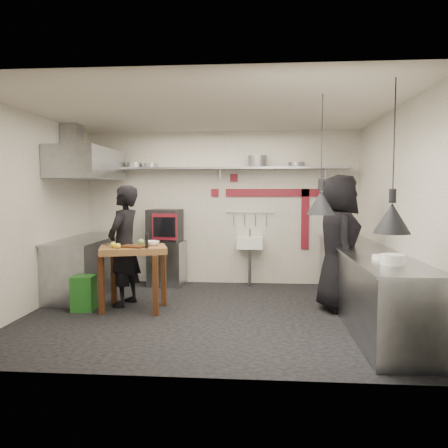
# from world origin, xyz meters

# --- Properties ---
(floor) EXTENTS (5.00, 5.00, 0.00)m
(floor) POSITION_xyz_m (0.00, 0.00, 0.00)
(floor) COLOR black
(floor) RESTS_ON ground
(ceiling) EXTENTS (5.00, 5.00, 0.00)m
(ceiling) POSITION_xyz_m (0.00, 0.00, 2.80)
(ceiling) COLOR beige
(ceiling) RESTS_ON floor
(wall_back) EXTENTS (5.00, 0.04, 2.80)m
(wall_back) POSITION_xyz_m (0.00, 2.10, 1.40)
(wall_back) COLOR silver
(wall_back) RESTS_ON floor
(wall_front) EXTENTS (5.00, 0.04, 2.80)m
(wall_front) POSITION_xyz_m (0.00, -2.10, 1.40)
(wall_front) COLOR silver
(wall_front) RESTS_ON floor
(wall_left) EXTENTS (0.04, 4.20, 2.80)m
(wall_left) POSITION_xyz_m (-2.50, 0.00, 1.40)
(wall_left) COLOR silver
(wall_left) RESTS_ON floor
(wall_right) EXTENTS (0.04, 4.20, 2.80)m
(wall_right) POSITION_xyz_m (2.50, 0.00, 1.40)
(wall_right) COLOR silver
(wall_right) RESTS_ON floor
(red_band_horiz) EXTENTS (1.70, 0.02, 0.14)m
(red_band_horiz) POSITION_xyz_m (0.95, 2.08, 1.68)
(red_band_horiz) COLOR maroon
(red_band_horiz) RESTS_ON wall_back
(red_band_vert) EXTENTS (0.14, 0.02, 1.10)m
(red_band_vert) POSITION_xyz_m (1.55, 2.08, 1.20)
(red_band_vert) COLOR maroon
(red_band_vert) RESTS_ON wall_back
(red_tile_a) EXTENTS (0.14, 0.02, 0.14)m
(red_tile_a) POSITION_xyz_m (0.25, 2.08, 1.95)
(red_tile_a) COLOR maroon
(red_tile_a) RESTS_ON wall_back
(red_tile_b) EXTENTS (0.14, 0.02, 0.14)m
(red_tile_b) POSITION_xyz_m (-0.10, 2.08, 1.68)
(red_tile_b) COLOR maroon
(red_tile_b) RESTS_ON wall_back
(back_shelf) EXTENTS (4.60, 0.34, 0.04)m
(back_shelf) POSITION_xyz_m (0.00, 1.92, 2.12)
(back_shelf) COLOR gray
(back_shelf) RESTS_ON wall_back
(shelf_bracket_left) EXTENTS (0.04, 0.06, 0.24)m
(shelf_bracket_left) POSITION_xyz_m (-1.90, 2.07, 2.02)
(shelf_bracket_left) COLOR gray
(shelf_bracket_left) RESTS_ON wall_back
(shelf_bracket_mid) EXTENTS (0.04, 0.06, 0.24)m
(shelf_bracket_mid) POSITION_xyz_m (0.00, 2.07, 2.02)
(shelf_bracket_mid) COLOR gray
(shelf_bracket_mid) RESTS_ON wall_back
(shelf_bracket_right) EXTENTS (0.04, 0.06, 0.24)m
(shelf_bracket_right) POSITION_xyz_m (1.90, 2.07, 2.02)
(shelf_bracket_right) COLOR gray
(shelf_bracket_right) RESTS_ON wall_back
(pan_far_left) EXTENTS (0.33, 0.33, 0.09)m
(pan_far_left) POSITION_xyz_m (-1.56, 1.92, 2.19)
(pan_far_left) COLOR gray
(pan_far_left) RESTS_ON back_shelf
(pan_mid_left) EXTENTS (0.31, 0.31, 0.07)m
(pan_mid_left) POSITION_xyz_m (-1.26, 1.92, 2.18)
(pan_mid_left) COLOR gray
(pan_mid_left) RESTS_ON back_shelf
(stock_pot) EXTENTS (0.36, 0.36, 0.20)m
(stock_pot) POSITION_xyz_m (0.68, 1.92, 2.24)
(stock_pot) COLOR gray
(stock_pot) RESTS_ON back_shelf
(pan_right) EXTENTS (0.36, 0.36, 0.08)m
(pan_right) POSITION_xyz_m (1.37, 1.92, 2.18)
(pan_right) COLOR gray
(pan_right) RESTS_ON back_shelf
(oven_stand) EXTENTS (0.65, 0.60, 0.80)m
(oven_stand) POSITION_xyz_m (-0.95, 1.80, 0.40)
(oven_stand) COLOR gray
(oven_stand) RESTS_ON floor
(combi_oven) EXTENTS (0.60, 0.57, 0.58)m
(combi_oven) POSITION_xyz_m (-0.98, 1.78, 1.09)
(combi_oven) COLOR black
(combi_oven) RESTS_ON oven_stand
(oven_door) EXTENTS (0.45, 0.07, 0.46)m
(oven_door) POSITION_xyz_m (-0.92, 1.49, 1.09)
(oven_door) COLOR maroon
(oven_door) RESTS_ON combi_oven
(oven_glass) EXTENTS (0.39, 0.05, 0.34)m
(oven_glass) POSITION_xyz_m (-0.92, 1.47, 1.09)
(oven_glass) COLOR black
(oven_glass) RESTS_ON oven_door
(hand_sink) EXTENTS (0.46, 0.34, 0.22)m
(hand_sink) POSITION_xyz_m (0.55, 1.92, 0.78)
(hand_sink) COLOR white
(hand_sink) RESTS_ON wall_back
(sink_tap) EXTENTS (0.03, 0.03, 0.14)m
(sink_tap) POSITION_xyz_m (0.55, 1.92, 0.96)
(sink_tap) COLOR gray
(sink_tap) RESTS_ON hand_sink
(sink_drain) EXTENTS (0.06, 0.06, 0.66)m
(sink_drain) POSITION_xyz_m (0.55, 1.88, 0.34)
(sink_drain) COLOR gray
(sink_drain) RESTS_ON floor
(utensil_rail) EXTENTS (0.90, 0.02, 0.02)m
(utensil_rail) POSITION_xyz_m (0.55, 2.06, 1.32)
(utensil_rail) COLOR gray
(utensil_rail) RESTS_ON wall_back
(counter_right) EXTENTS (0.70, 3.80, 0.90)m
(counter_right) POSITION_xyz_m (2.15, 0.00, 0.45)
(counter_right) COLOR gray
(counter_right) RESTS_ON floor
(counter_right_top) EXTENTS (0.76, 3.90, 0.03)m
(counter_right_top) POSITION_xyz_m (2.15, 0.00, 0.92)
(counter_right_top) COLOR gray
(counter_right_top) RESTS_ON counter_right
(plate_stack) EXTENTS (0.31, 0.31, 0.11)m
(plate_stack) POSITION_xyz_m (2.12, -1.26, 0.99)
(plate_stack) COLOR white
(plate_stack) RESTS_ON counter_right_top
(small_bowl_right) EXTENTS (0.27, 0.27, 0.05)m
(small_bowl_right) POSITION_xyz_m (2.10, -0.90, 0.96)
(small_bowl_right) COLOR white
(small_bowl_right) RESTS_ON counter_right_top
(counter_left) EXTENTS (0.70, 1.90, 0.90)m
(counter_left) POSITION_xyz_m (-2.15, 1.05, 0.45)
(counter_left) COLOR gray
(counter_left) RESTS_ON floor
(counter_left_top) EXTENTS (0.76, 2.00, 0.03)m
(counter_left_top) POSITION_xyz_m (-2.15, 1.05, 0.92)
(counter_left_top) COLOR gray
(counter_left_top) RESTS_ON counter_left
(extractor_hood) EXTENTS (0.78, 1.60, 0.50)m
(extractor_hood) POSITION_xyz_m (-2.10, 1.05, 2.15)
(extractor_hood) COLOR gray
(extractor_hood) RESTS_ON ceiling
(hood_duct) EXTENTS (0.28, 0.28, 0.50)m
(hood_duct) POSITION_xyz_m (-2.35, 1.05, 2.55)
(hood_duct) COLOR gray
(hood_duct) RESTS_ON ceiling
(green_bin) EXTENTS (0.33, 0.33, 0.50)m
(green_bin) POSITION_xyz_m (-1.79, 0.04, 0.25)
(green_bin) COLOR #1F621E
(green_bin) RESTS_ON floor
(prep_table) EXTENTS (1.07, 0.88, 0.92)m
(prep_table) POSITION_xyz_m (-1.08, 0.11, 0.46)
(prep_table) COLOR brown
(prep_table) RESTS_ON floor
(cutting_board) EXTENTS (0.41, 0.35, 0.02)m
(cutting_board) POSITION_xyz_m (-1.05, 0.02, 0.93)
(cutting_board) COLOR #492511
(cutting_board) RESTS_ON prep_table
(pepper_mill) EXTENTS (0.05, 0.05, 0.20)m
(pepper_mill) POSITION_xyz_m (-0.83, -0.08, 1.02)
(pepper_mill) COLOR black
(pepper_mill) RESTS_ON prep_table
(lemon_a) EXTENTS (0.10, 0.10, 0.08)m
(lemon_a) POSITION_xyz_m (-1.32, -0.04, 0.96)
(lemon_a) COLOR gold
(lemon_a) RESTS_ON prep_table
(lemon_b) EXTENTS (0.08, 0.08, 0.08)m
(lemon_b) POSITION_xyz_m (-1.21, -0.15, 0.96)
(lemon_b) COLOR gold
(lemon_b) RESTS_ON prep_table
(veg_ball) EXTENTS (0.10, 0.10, 0.10)m
(veg_ball) POSITION_xyz_m (-1.00, 0.22, 0.97)
(veg_ball) COLOR #6C9C44
(veg_ball) RESTS_ON prep_table
(steel_tray) EXTENTS (0.21, 0.18, 0.03)m
(steel_tray) POSITION_xyz_m (-1.37, 0.17, 0.94)
(steel_tray) COLOR gray
(steel_tray) RESTS_ON prep_table
(bowl) EXTENTS (0.26, 0.26, 0.07)m
(bowl) POSITION_xyz_m (-0.84, 0.24, 0.95)
(bowl) COLOR white
(bowl) RESTS_ON prep_table
(heat_lamp_near) EXTENTS (0.42, 0.42, 1.36)m
(heat_lamp_near) POSITION_xyz_m (1.41, -0.87, 2.12)
(heat_lamp_near) COLOR black
(heat_lamp_near) RESTS_ON ceiling
(heat_lamp_far) EXTENTS (0.41, 0.41, 1.51)m
(heat_lamp_far) POSITION_xyz_m (2.01, -1.54, 2.04)
(heat_lamp_far) COLOR black
(heat_lamp_far) RESTS_ON ceiling
(chef_left) EXTENTS (0.56, 0.73, 1.79)m
(chef_left) POSITION_xyz_m (-1.29, 0.37, 0.90)
(chef_left) COLOR black
(chef_left) RESTS_ON floor
(chef_right) EXTENTS (0.66, 0.98, 1.94)m
(chef_right) POSITION_xyz_m (1.85, 0.36, 0.97)
(chef_right) COLOR black
(chef_right) RESTS_ON floor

